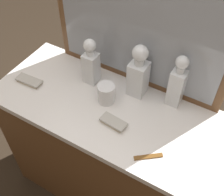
% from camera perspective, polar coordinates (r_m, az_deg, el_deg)
% --- Properties ---
extents(ground_plane, '(6.00, 6.00, 0.00)m').
position_cam_1_polar(ground_plane, '(2.19, 0.00, -17.33)').
color(ground_plane, '#2D2319').
extents(dresser, '(1.28, 0.53, 0.89)m').
position_cam_1_polar(dresser, '(1.80, 0.00, -11.29)').
color(dresser, brown).
rests_on(dresser, ground_plane).
extents(dresser_mirror, '(0.94, 0.03, 0.65)m').
position_cam_1_polar(dresser_mirror, '(1.39, 5.33, 13.50)').
color(dresser_mirror, brown).
rests_on(dresser_mirror, dresser).
extents(crystal_decanter_center, '(0.07, 0.07, 0.27)m').
position_cam_1_polar(crystal_decanter_center, '(1.52, -4.20, 6.54)').
color(crystal_decanter_center, white).
rests_on(crystal_decanter_center, dresser).
extents(crystal_decanter_far_right, '(0.09, 0.09, 0.30)m').
position_cam_1_polar(crystal_decanter_far_right, '(1.45, 5.25, 4.58)').
color(crystal_decanter_far_right, white).
rests_on(crystal_decanter_far_right, dresser).
extents(crystal_decanter_right, '(0.07, 0.07, 0.30)m').
position_cam_1_polar(crystal_decanter_right, '(1.43, 12.79, 2.48)').
color(crystal_decanter_right, white).
rests_on(crystal_decanter_right, dresser).
extents(crystal_tumbler_far_left, '(0.09, 0.09, 0.11)m').
position_cam_1_polar(crystal_tumbler_far_left, '(1.45, -1.15, 0.80)').
color(crystal_tumbler_far_left, white).
rests_on(crystal_tumbler_far_left, dresser).
extents(silver_brush_right, '(0.15, 0.07, 0.02)m').
position_cam_1_polar(silver_brush_right, '(1.63, -16.18, 3.28)').
color(silver_brush_right, '#B7A88C').
rests_on(silver_brush_right, dresser).
extents(silver_brush_left, '(0.14, 0.07, 0.02)m').
position_cam_1_polar(silver_brush_left, '(1.37, 0.28, -4.88)').
color(silver_brush_left, '#B7A88C').
rests_on(silver_brush_left, dresser).
extents(tortoiseshell_comb, '(0.11, 0.10, 0.01)m').
position_cam_1_polar(tortoiseshell_comb, '(1.29, 7.25, -11.50)').
color(tortoiseshell_comb, brown).
rests_on(tortoiseshell_comb, dresser).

